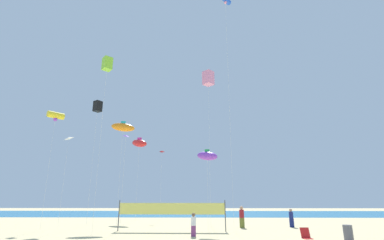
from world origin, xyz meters
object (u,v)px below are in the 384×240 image
at_px(beachgoer_maroon_shirt, 242,216).
at_px(trash_barrel, 348,234).
at_px(kite_red_diamond, 162,152).
at_px(kite_violet_inflatable, 207,156).
at_px(kite_yellow_tube, 56,116).
at_px(kite_white_diamond, 68,138).
at_px(kite_blue_tube, 225,1).
at_px(kite_pink_box, 208,78).
at_px(kite_lime_box, 107,64).
at_px(folding_beach_chair, 306,236).
at_px(kite_violet_diamond, 126,137).
at_px(kite_orange_inflatable, 123,127).
at_px(kite_red_inflatable, 139,143).
at_px(kite_black_box, 98,107).
at_px(volleyball_net, 172,210).
at_px(beachgoer_white_shirt, 193,224).
at_px(beachgoer_navy_shirt, 291,217).

relative_size(beachgoer_maroon_shirt, trash_barrel, 1.87).
distance_m(kite_red_diamond, kite_violet_inflatable, 12.52).
bearing_deg(kite_yellow_tube, kite_white_diamond, 79.30).
bearing_deg(kite_violet_inflatable, kite_blue_tube, -11.48).
bearing_deg(kite_violet_inflatable, kite_pink_box, 84.90).
height_order(kite_lime_box, kite_red_diamond, kite_lime_box).
bearing_deg(folding_beach_chair, kite_violet_inflatable, 151.13).
bearing_deg(kite_violet_diamond, kite_orange_inflatable, 108.84).
distance_m(kite_red_inflatable, kite_black_box, 7.73).
bearing_deg(kite_blue_tube, kite_violet_diamond, -178.11).
xyz_separation_m(volleyball_net, kite_orange_inflatable, (-5.59, 3.98, 8.00)).
xyz_separation_m(beachgoer_white_shirt, trash_barrel, (9.40, -2.55, -0.33)).
height_order(beachgoer_navy_shirt, kite_black_box, kite_black_box).
distance_m(trash_barrel, kite_lime_box, 21.78).
bearing_deg(kite_pink_box, beachgoer_maroon_shirt, -36.16).
xyz_separation_m(kite_black_box, kite_white_diamond, (-1.72, -2.23, -3.99)).
distance_m(kite_blue_tube, kite_pink_box, 8.11).
height_order(kite_pink_box, kite_violet_inflatable, kite_pink_box).
bearing_deg(kite_violet_inflatable, kite_black_box, 158.70).
xyz_separation_m(kite_black_box, kite_blue_tube, (13.67, -4.95, 9.38)).
distance_m(folding_beach_chair, kite_violet_diamond, 15.41).
relative_size(trash_barrel, volleyball_net, 0.11).
xyz_separation_m(kite_white_diamond, kite_violet_inflatable, (13.36, -2.31, -2.08)).
distance_m(volleyball_net, kite_white_diamond, 12.50).
height_order(kite_orange_inflatable, kite_violet_diamond, kite_orange_inflatable).
distance_m(beachgoer_white_shirt, kite_violet_inflatable, 6.20).
xyz_separation_m(trash_barrel, kite_violet_diamond, (-15.23, 4.98, 7.08)).
height_order(folding_beach_chair, kite_lime_box, kite_lime_box).
bearing_deg(kite_blue_tube, kite_yellow_tube, 177.84).
relative_size(beachgoer_white_shirt, folding_beach_chair, 1.76).
bearing_deg(beachgoer_navy_shirt, kite_pink_box, -62.89).
height_order(volleyball_net, kite_black_box, kite_black_box).
bearing_deg(volleyball_net, kite_red_diamond, 102.06).
relative_size(trash_barrel, kite_red_inflatable, 0.10).
bearing_deg(kite_orange_inflatable, kite_lime_box, -90.78).
distance_m(beachgoer_white_shirt, trash_barrel, 9.75).
bearing_deg(beachgoer_white_shirt, beachgoer_maroon_shirt, -154.15).
height_order(volleyball_net, kite_white_diamond, kite_white_diamond).
xyz_separation_m(kite_blue_tube, kite_white_diamond, (-15.39, 2.72, -13.37)).
bearing_deg(kite_black_box, volleyball_net, -27.88).
xyz_separation_m(folding_beach_chair, kite_yellow_tube, (-19.26, 6.49, 9.35)).
bearing_deg(kite_pink_box, beachgoer_white_shirt, -101.26).
bearing_deg(kite_red_diamond, beachgoer_navy_shirt, -31.12).
height_order(beachgoer_maroon_shirt, kite_white_diamond, kite_white_diamond).
distance_m(beachgoer_white_shirt, kite_white_diamond, 15.25).
bearing_deg(volleyball_net, folding_beach_chair, -36.51).
bearing_deg(kite_pink_box, kite_lime_box, -142.97).
xyz_separation_m(beachgoer_maroon_shirt, kite_black_box, (-14.78, 1.82, 11.14)).
relative_size(trash_barrel, kite_red_diamond, 0.12).
relative_size(beachgoer_maroon_shirt, kite_yellow_tube, 0.18).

